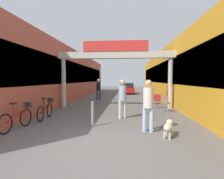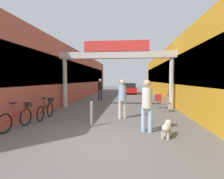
# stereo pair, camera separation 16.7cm
# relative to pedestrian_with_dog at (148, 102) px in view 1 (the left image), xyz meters

# --- Properties ---
(ground_plane) EXTENTS (80.00, 80.00, 0.00)m
(ground_plane) POSITION_rel_pedestrian_with_dog_xyz_m (-1.43, -1.35, -1.02)
(ground_plane) COLOR #605E5B
(storefront_left) EXTENTS (3.00, 26.00, 4.25)m
(storefront_left) POSITION_rel_pedestrian_with_dog_xyz_m (-6.52, 9.65, 1.11)
(storefront_left) COLOR #B25142
(storefront_left) RESTS_ON ground_plane
(storefront_right) EXTENTS (3.00, 26.00, 4.25)m
(storefront_right) POSITION_rel_pedestrian_with_dog_xyz_m (3.67, 9.65, 1.11)
(storefront_right) COLOR gold
(storefront_right) RESTS_ON ground_plane
(arcade_sign_gateway) EXTENTS (7.40, 0.47, 4.13)m
(arcade_sign_gateway) POSITION_rel_pedestrian_with_dog_xyz_m (-1.43, 4.94, 1.93)
(arcade_sign_gateway) COLOR beige
(arcade_sign_gateway) RESTS_ON ground_plane
(pedestrian_with_dog) EXTENTS (0.43, 0.43, 1.77)m
(pedestrian_with_dog) POSITION_rel_pedestrian_with_dog_xyz_m (0.00, 0.00, 0.00)
(pedestrian_with_dog) COLOR #A5BFE0
(pedestrian_with_dog) RESTS_ON ground_plane
(pedestrian_companion) EXTENTS (0.47, 0.47, 1.77)m
(pedestrian_companion) POSITION_rel_pedestrian_with_dog_xyz_m (-0.92, 1.99, 0.00)
(pedestrian_companion) COLOR silver
(pedestrian_companion) RESTS_ON ground_plane
(pedestrian_carrying_crate) EXTENTS (0.47, 0.47, 1.81)m
(pedestrian_carrying_crate) POSITION_rel_pedestrian_with_dog_xyz_m (-3.15, 8.86, 0.03)
(pedestrian_carrying_crate) COLOR navy
(pedestrian_carrying_crate) RESTS_ON ground_plane
(dog_on_leash) EXTENTS (0.48, 0.72, 0.50)m
(dog_on_leash) POSITION_rel_pedestrian_with_dog_xyz_m (0.57, -0.48, -0.70)
(dog_on_leash) COLOR beige
(dog_on_leash) RESTS_ON ground_plane
(bicycle_red_nearest) EXTENTS (0.46, 1.69, 0.98)m
(bicycle_red_nearest) POSITION_rel_pedestrian_with_dog_xyz_m (-4.60, -0.07, -0.58)
(bicycle_red_nearest) COLOR black
(bicycle_red_nearest) RESTS_ON ground_plane
(bicycle_black_second) EXTENTS (0.46, 1.69, 0.98)m
(bicycle_black_second) POSITION_rel_pedestrian_with_dog_xyz_m (-4.36, 1.61, -0.58)
(bicycle_black_second) COLOR black
(bicycle_black_second) RESTS_ON ground_plane
(bollard_post_metal) EXTENTS (0.10, 0.10, 0.96)m
(bollard_post_metal) POSITION_rel_pedestrian_with_dog_xyz_m (-2.01, 0.49, -0.53)
(bollard_post_metal) COLOR gray
(bollard_post_metal) RESTS_ON ground_plane
(cafe_chair_wood_nearer) EXTENTS (0.55, 0.55, 0.89)m
(cafe_chair_wood_nearer) POSITION_rel_pedestrian_with_dog_xyz_m (1.37, 3.79, -0.48)
(cafe_chair_wood_nearer) COLOR gray
(cafe_chair_wood_nearer) RESTS_ON ground_plane
(cafe_chair_red_farther) EXTENTS (0.48, 0.48, 0.89)m
(cafe_chair_red_farther) POSITION_rel_pedestrian_with_dog_xyz_m (1.16, 4.90, -0.48)
(cafe_chair_red_farther) COLOR gray
(cafe_chair_red_farther) RESTS_ON ground_plane
(parked_car_red) EXTENTS (1.96, 4.08, 1.33)m
(parked_car_red) POSITION_rel_pedestrian_with_dog_xyz_m (-0.77, 16.19, -0.37)
(parked_car_red) COLOR red
(parked_car_red) RESTS_ON ground_plane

